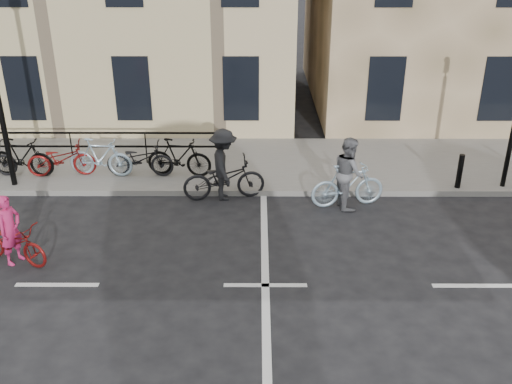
{
  "coord_description": "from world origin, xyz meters",
  "views": [
    {
      "loc": [
        -0.15,
        -9.15,
        6.21
      ],
      "look_at": [
        -0.19,
        1.89,
        1.1
      ],
      "focal_mm": 40.0,
      "sensor_mm": 36.0,
      "label": 1
    }
  ],
  "objects": [
    {
      "name": "cyclist_pink",
      "position": [
        -5.11,
        0.85,
        0.52
      ],
      "size": [
        1.76,
        1.18,
        1.49
      ],
      "rotation": [
        0.0,
        0.0,
        1.17
      ],
      "color": "maroon",
      "rests_on": "ground"
    },
    {
      "name": "parked_bikes",
      "position": [
        -4.92,
        5.04,
        0.65
      ],
      "size": [
        7.25,
        1.23,
        1.05
      ],
      "color": "black",
      "rests_on": "sidewalk"
    },
    {
      "name": "bollard_east",
      "position": [
        5.0,
        4.25,
        0.6
      ],
      "size": [
        0.14,
        0.14,
        0.9
      ],
      "primitive_type": "cylinder",
      "color": "black",
      "rests_on": "sidewalk"
    },
    {
      "name": "cyclist_grey",
      "position": [
        2.04,
        3.48,
        0.71
      ],
      "size": [
        1.89,
        0.97,
        1.77
      ],
      "rotation": [
        0.0,
        0.0,
        1.76
      ],
      "color": "#99B5C8",
      "rests_on": "ground"
    },
    {
      "name": "ground",
      "position": [
        0.0,
        0.0,
        0.0
      ],
      "size": [
        120.0,
        120.0,
        0.0
      ],
      "primitive_type": "plane",
      "color": "black",
      "rests_on": "ground"
    },
    {
      "name": "sidewalk",
      "position": [
        -4.0,
        6.0,
        0.07
      ],
      "size": [
        46.0,
        4.0,
        0.15
      ],
      "primitive_type": "cube",
      "color": "slate",
      "rests_on": "ground"
    },
    {
      "name": "cyclist_dark",
      "position": [
        -1.0,
        3.9,
        0.72
      ],
      "size": [
        2.14,
        1.28,
        1.82
      ],
      "rotation": [
        0.0,
        0.0,
        1.74
      ],
      "color": "black",
      "rests_on": "ground"
    }
  ]
}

